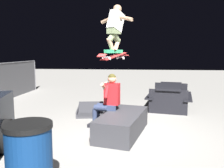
# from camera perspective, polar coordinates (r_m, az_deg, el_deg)

# --- Properties ---
(ground_plane) EXTENTS (40.00, 40.00, 0.00)m
(ground_plane) POSITION_cam_1_polar(r_m,az_deg,el_deg) (5.24, 3.15, -12.25)
(ground_plane) COLOR gray
(ledge_box_main) EXTENTS (1.88, 1.15, 0.46)m
(ledge_box_main) POSITION_cam_1_polar(r_m,az_deg,el_deg) (5.28, 2.53, -9.47)
(ledge_box_main) COLOR #38383D
(ledge_box_main) RESTS_ON ground
(person_sitting_on_ledge) EXTENTS (0.59, 0.78, 1.29)m
(person_sitting_on_ledge) POSITION_cam_1_polar(r_m,az_deg,el_deg) (5.55, -1.02, -3.49)
(person_sitting_on_ledge) COLOR #2D3856
(person_sitting_on_ledge) RESTS_ON ground
(skateboard) EXTENTS (0.98, 0.69, 0.18)m
(skateboard) POSITION_cam_1_polar(r_m,az_deg,el_deg) (5.61, 0.43, 6.67)
(skateboard) COLOR #B72D2D
(skater_airborne) EXTENTS (0.64, 0.81, 1.12)m
(skater_airborne) POSITION_cam_1_polar(r_m,az_deg,el_deg) (5.69, 0.78, 13.62)
(skater_airborne) COLOR #2D9E66
(kicker_ramp) EXTENTS (1.31, 0.97, 0.31)m
(kicker_ramp) POSITION_cam_1_polar(r_m,az_deg,el_deg) (7.09, -5.13, -6.56)
(kicker_ramp) COLOR #38383D
(kicker_ramp) RESTS_ON ground
(picnic_table_back) EXTENTS (1.92, 1.63, 0.75)m
(picnic_table_back) POSITION_cam_1_polar(r_m,az_deg,el_deg) (7.79, 13.64, -2.09)
(picnic_table_back) COLOR black
(picnic_table_back) RESTS_ON ground
(trash_bin) EXTENTS (0.58, 0.58, 0.94)m
(trash_bin) POSITION_cam_1_polar(r_m,az_deg,el_deg) (3.20, -19.18, -16.92)
(trash_bin) COLOR navy
(trash_bin) RESTS_ON ground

